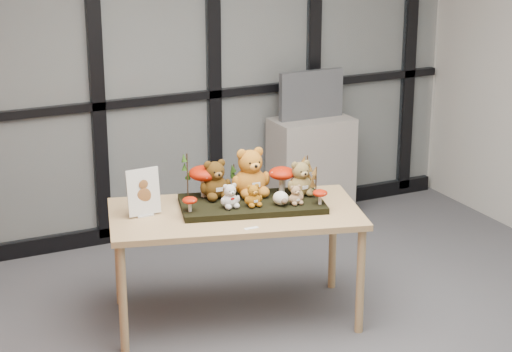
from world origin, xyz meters
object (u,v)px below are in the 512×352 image
bear_small_yellow (253,194)px  plush_cream_hedgehog (281,197)px  bear_tan_back (300,176)px  mushroom_front_right (320,196)px  diorama_tray (252,204)px  bear_pooh_yellow (250,169)px  display_table (235,221)px  monitor (311,95)px  sign_holder (144,194)px  bear_brown_medium (215,177)px  mushroom_back_right (282,179)px  mushroom_front_left (190,203)px  cabinet (311,170)px  bear_beige_small (296,194)px  mushroom_back_left (204,180)px  bear_white_bow (230,194)px

bear_small_yellow → plush_cream_hedgehog: 0.17m
bear_tan_back → mushroom_front_right: bear_tan_back is taller
diorama_tray → bear_pooh_yellow: (0.04, 0.11, 0.18)m
display_table → mushroom_front_right: 0.53m
plush_cream_hedgehog → mushroom_front_right: mushroom_front_right is taller
monitor → bear_pooh_yellow: bearing=-132.0°
display_table → sign_holder: size_ratio=5.71×
display_table → mushroom_front_right: bearing=-7.9°
bear_brown_medium → monitor: 1.74m
plush_cream_hedgehog → mushroom_back_right: size_ratio=0.50×
bear_brown_medium → sign_holder: (-0.46, -0.02, -0.04)m
bear_small_yellow → mushroom_front_left: (-0.37, 0.07, -0.03)m
bear_pooh_yellow → diorama_tray: bearing=-94.1°
bear_pooh_yellow → mushroom_front_left: size_ratio=3.37×
diorama_tray → sign_holder: 0.66m
bear_small_yellow → monitor: monitor is taller
bear_brown_medium → bear_small_yellow: (0.15, -0.24, -0.06)m
diorama_tray → cabinet: (1.12, 1.29, -0.31)m
diorama_tray → bear_tan_back: (0.32, -0.02, 0.14)m
cabinet → mushroom_back_right: bearing=-125.7°
bear_brown_medium → bear_beige_small: (0.39, -0.31, -0.07)m
bear_tan_back → bear_beige_small: 0.18m
mushroom_front_right → bear_tan_back: bearing=97.1°
bear_beige_small → cabinet: (0.91, 1.45, -0.39)m
diorama_tray → mushroom_back_left: size_ratio=4.05×
mushroom_front_left → plush_cream_hedgehog: bearing=-13.3°
bear_tan_back → bear_brown_medium: bearing=175.9°
bear_pooh_yellow → plush_cream_hedgehog: size_ratio=3.60×
bear_tan_back → mushroom_front_left: (-0.73, 0.01, -0.07)m
bear_pooh_yellow → plush_cream_hedgehog: 0.28m
bear_tan_back → bear_small_yellow: size_ratio=1.61×
mushroom_back_left → cabinet: 1.78m
mushroom_front_left → sign_holder: size_ratio=0.34×
mushroom_back_left → mushroom_back_right: bearing=-17.9°
cabinet → monitor: size_ratio=1.56×
bear_small_yellow → sign_holder: (-0.61, 0.22, 0.02)m
diorama_tray → bear_pooh_yellow: 0.22m
bear_white_bow → cabinet: 1.90m
bear_small_yellow → bear_white_bow: 0.14m
diorama_tray → mushroom_back_right: 0.26m
mushroom_back_left → sign_holder: bearing=-170.5°
bear_brown_medium → display_table: bearing=-57.9°
sign_holder → monitor: size_ratio=0.54×
mushroom_back_left → mushroom_front_right: bearing=-37.0°
display_table → mushroom_back_right: size_ratio=8.96×
diorama_tray → plush_cream_hedgehog: size_ratio=9.36×
bear_tan_back → sign_holder: 0.97m
bear_brown_medium → bear_beige_small: bearing=-23.5°
cabinet → monitor: 0.60m
sign_holder → bear_pooh_yellow: bearing=-5.7°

